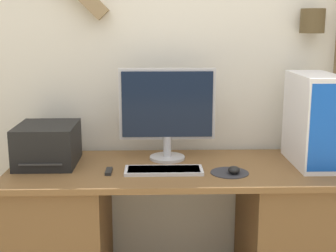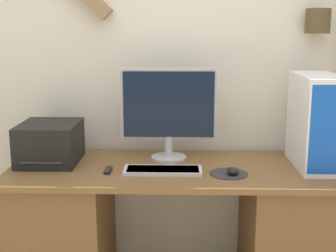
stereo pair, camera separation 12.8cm
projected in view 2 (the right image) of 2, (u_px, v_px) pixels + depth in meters
name	position (u px, v px, depth m)	size (l,w,h in m)	color
wall_back	(177.00, 37.00, 2.70)	(6.40, 0.19, 2.75)	silver
desk	(176.00, 226.00, 2.53)	(1.75, 0.67, 0.70)	brown
monitor	(169.00, 109.00, 2.55)	(0.52, 0.19, 0.51)	#B7B7BC
keyboard	(163.00, 170.00, 2.37)	(0.40, 0.15, 0.02)	silver
mousepad	(229.00, 174.00, 2.34)	(0.19, 0.19, 0.00)	#2D2D33
mouse	(233.00, 171.00, 2.32)	(0.06, 0.07, 0.04)	black
computer_tower	(316.00, 121.00, 2.43)	(0.20, 0.44, 0.48)	white
printer	(50.00, 143.00, 2.53)	(0.31, 0.36, 0.22)	black
remote_control	(108.00, 170.00, 2.38)	(0.03, 0.10, 0.02)	black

